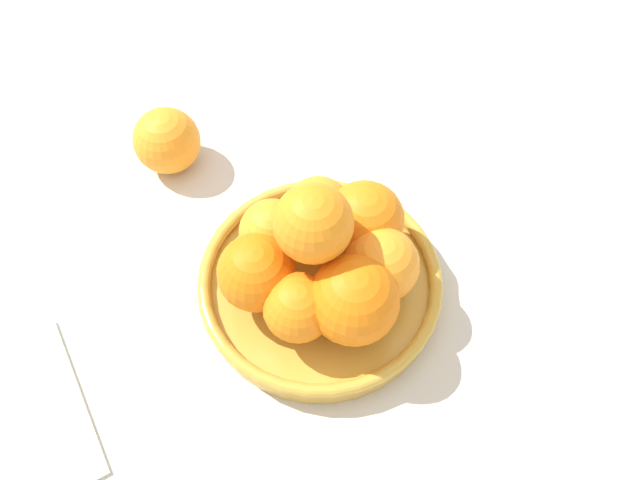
{
  "coord_description": "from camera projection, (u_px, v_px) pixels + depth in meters",
  "views": [
    {
      "loc": [
        -0.29,
        0.09,
        0.58
      ],
      "look_at": [
        0.0,
        0.0,
        0.1
      ],
      "focal_mm": 35.0,
      "sensor_mm": 36.0,
      "label": 1
    }
  ],
  "objects": [
    {
      "name": "stray_orange",
      "position": [
        167.0,
        141.0,
        0.71
      ],
      "size": [
        0.08,
        0.08,
        0.08
      ],
      "primitive_type": "sphere",
      "color": "orange",
      "rests_on": "ground_plane"
    },
    {
      "name": "ground_plane",
      "position": [
        320.0,
        291.0,
        0.65
      ],
      "size": [
        4.0,
        4.0,
        0.0
      ],
      "primitive_type": "plane",
      "color": "beige"
    },
    {
      "name": "fruit_bowl",
      "position": [
        320.0,
        283.0,
        0.63
      ],
      "size": [
        0.25,
        0.25,
        0.03
      ],
      "color": "gold",
      "rests_on": "ground_plane"
    },
    {
      "name": "orange_pile",
      "position": [
        325.0,
        256.0,
        0.58
      ],
      "size": [
        0.19,
        0.19,
        0.13
      ],
      "color": "orange",
      "rests_on": "fruit_bowl"
    }
  ]
}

